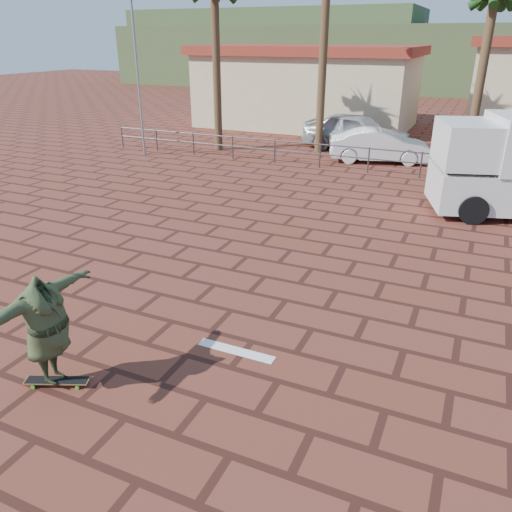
{
  "coord_description": "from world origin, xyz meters",
  "views": [
    {
      "loc": [
        3.97,
        -7.62,
        4.96
      ],
      "look_at": [
        0.09,
        0.99,
        0.8
      ],
      "focal_mm": 35.0,
      "sensor_mm": 36.0,
      "label": 1
    }
  ],
  "objects_px": {
    "longboard": "(57,381)",
    "car_white": "(380,146)",
    "skateboarder": "(47,331)",
    "car_silver": "(356,132)"
  },
  "relations": [
    {
      "from": "car_silver",
      "to": "car_white",
      "type": "height_order",
      "value": "car_silver"
    },
    {
      "from": "longboard",
      "to": "car_white",
      "type": "distance_m",
      "value": 17.27
    },
    {
      "from": "skateboarder",
      "to": "car_white",
      "type": "bearing_deg",
      "value": -5.53
    },
    {
      "from": "longboard",
      "to": "car_white",
      "type": "relative_size",
      "value": 0.24
    },
    {
      "from": "longboard",
      "to": "car_white",
      "type": "xyz_separation_m",
      "value": [
        1.43,
        17.2,
        0.61
      ]
    },
    {
      "from": "skateboarder",
      "to": "car_white",
      "type": "distance_m",
      "value": 17.26
    },
    {
      "from": "longboard",
      "to": "car_silver",
      "type": "bearing_deg",
      "value": 67.07
    },
    {
      "from": "car_silver",
      "to": "car_white",
      "type": "relative_size",
      "value": 1.21
    },
    {
      "from": "car_silver",
      "to": "car_white",
      "type": "bearing_deg",
      "value": -135.86
    },
    {
      "from": "longboard",
      "to": "car_silver",
      "type": "xyz_separation_m",
      "value": [
        -0.07,
        19.16,
        0.78
      ]
    }
  ]
}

